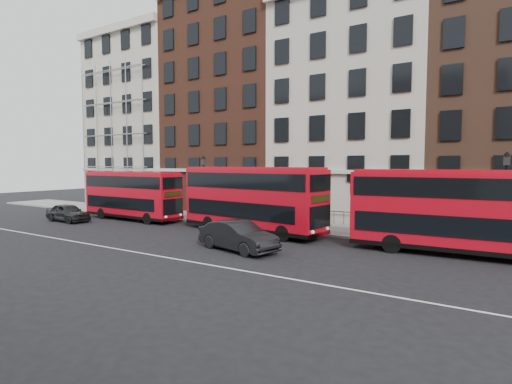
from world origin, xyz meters
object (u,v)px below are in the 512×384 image
Objects in this scene: bus_b at (252,198)px; car_front at (238,236)px; bus_c at (457,210)px; car_rear at (68,213)px; bus_a at (132,194)px.

car_front is (2.49, -5.22, -1.64)m from bus_b.
bus_c reaches higher than car_rear.
bus_b is (12.28, 0.00, 0.24)m from bus_a.
bus_b is at bearing -75.39° from car_rear.
bus_b is 16.43m from car_rear.
car_front is (18.42, -1.59, 0.08)m from car_rear.
car_rear is at bearing -133.59° from bus_a.
car_front is at bearing -155.47° from bus_c.
bus_b reaches higher than bus_a.
car_front is at bearing -56.87° from bus_b.
bus_b is at bearing 1.73° from bus_a.
bus_a is at bearing 84.03° from car_front.
bus_c is 2.15× the size of car_front.
bus_c is (12.80, -0.01, -0.05)m from bus_b.
car_rear is (-3.66, -3.62, -1.47)m from bus_a.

